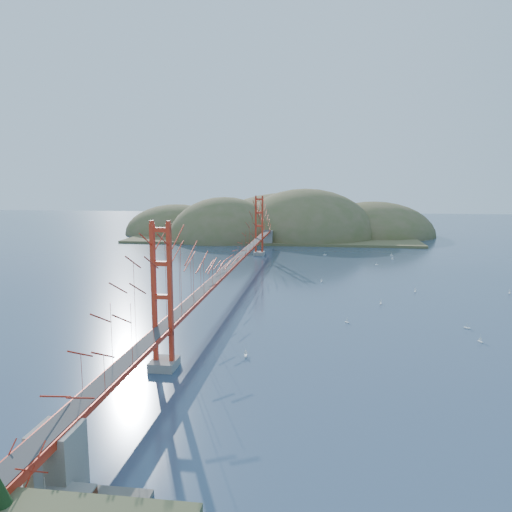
# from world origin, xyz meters

# --- Properties ---
(ground) EXTENTS (320.00, 320.00, 0.00)m
(ground) POSITION_xyz_m (0.00, 0.00, 0.00)
(ground) COLOR #304360
(ground) RESTS_ON ground
(bridge) EXTENTS (2.20, 94.40, 12.00)m
(bridge) POSITION_xyz_m (0.00, 0.18, 7.01)
(bridge) COLOR gray
(bridge) RESTS_ON ground
(fort) EXTENTS (3.70, 2.30, 1.75)m
(fort) POSITION_xyz_m (0.40, -47.80, 0.67)
(fort) COLOR brown
(fort) RESTS_ON ground
(far_headlands) EXTENTS (84.00, 58.00, 25.00)m
(far_headlands) POSITION_xyz_m (2.21, 68.52, 0.00)
(far_headlands) COLOR brown
(far_headlands) RESTS_ON ground
(sailboat_16) EXTENTS (0.55, 0.52, 0.61)m
(sailboat_16) POSITION_xyz_m (21.76, 21.29, 0.14)
(sailboat_16) COLOR white
(sailboat_16) RESTS_ON ground
(sailboat_9) EXTENTS (0.58, 0.58, 0.65)m
(sailboat_9) POSITION_xyz_m (36.64, 1.05, 0.15)
(sailboat_9) COLOR white
(sailboat_9) RESTS_ON ground
(sailboat_10) EXTENTS (0.55, 0.63, 0.72)m
(sailboat_10) POSITION_xyz_m (6.00, -26.58, 0.16)
(sailboat_10) COLOR white
(sailboat_10) RESTS_ON ground
(sailboat_14) EXTENTS (0.49, 0.56, 0.64)m
(sailboat_14) POSITION_xyz_m (19.33, -6.75, 0.14)
(sailboat_14) COLOR white
(sailboat_14) RESTS_ON ground
(sailboat_15) EXTENTS (0.56, 0.56, 0.62)m
(sailboat_15) POSITION_xyz_m (25.40, 28.20, 0.14)
(sailboat_15) COLOR white
(sailboat_15) RESTS_ON ground
(sailboat_7) EXTENTS (0.54, 0.43, 0.64)m
(sailboat_7) POSITION_xyz_m (25.88, 33.23, 0.14)
(sailboat_7) COLOR white
(sailboat_7) RESTS_ON ground
(sailboat_3) EXTENTS (0.60, 0.50, 0.69)m
(sailboat_3) POSITION_xyz_m (12.86, 31.71, 0.15)
(sailboat_3) COLOR white
(sailboat_3) RESTS_ON ground
(sailboat_4) EXTENTS (0.51, 0.55, 0.61)m
(sailboat_4) POSITION_xyz_m (24.60, 0.51, 0.14)
(sailboat_4) COLOR white
(sailboat_4) RESTS_ON ground
(sailboat_2) EXTENTS (0.66, 0.66, 0.70)m
(sailboat_2) POSITION_xyz_m (26.76, -15.77, 0.15)
(sailboat_2) COLOR white
(sailboat_2) RESTS_ON ground
(sailboat_6) EXTENTS (0.54, 0.54, 0.56)m
(sailboat_6) POSITION_xyz_m (14.93, -15.26, 0.13)
(sailboat_6) COLOR white
(sailboat_6) RESTS_ON ground
(sailboat_0) EXTENTS (0.59, 0.60, 0.67)m
(sailboat_0) POSITION_xyz_m (26.77, -20.05, 0.15)
(sailboat_0) COLOR white
(sailboat_0) RESTS_ON ground
(sailboat_extra_1) EXTENTS (0.47, 0.50, 0.57)m
(sailboat_extra_1) POSITION_xyz_m (12.24, 5.32, 0.14)
(sailboat_extra_1) COLOR white
(sailboat_extra_1) RESTS_ON ground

